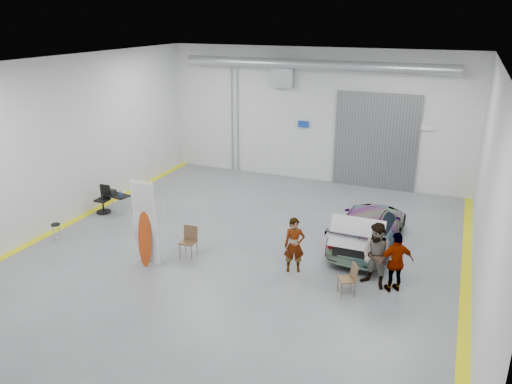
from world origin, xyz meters
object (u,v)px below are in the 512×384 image
at_px(person_b, 377,256).
at_px(person_c, 396,262).
at_px(folding_chair_far, 346,285).
at_px(sedan_car, 368,226).
at_px(work_table, 115,194).
at_px(shop_stool, 57,232).
at_px(person_a, 294,245).
at_px(surfboard_display, 145,230).
at_px(folding_chair_near, 189,248).
at_px(office_chair, 104,201).

bearing_deg(person_b, person_c, 20.96).
distance_m(person_b, folding_chair_far, 1.20).
xyz_separation_m(sedan_car, folding_chair_far, (0.05, -3.37, -0.40)).
bearing_deg(work_table, shop_stool, -93.27).
bearing_deg(shop_stool, sedan_car, 20.74).
relative_size(person_b, folding_chair_far, 2.12).
height_order(person_b, work_table, person_b).
relative_size(shop_stool, work_table, 0.52).
xyz_separation_m(person_a, shop_stool, (-8.16, -1.09, -0.55)).
height_order(sedan_car, person_c, person_c).
height_order(person_a, surfboard_display, surfboard_display).
bearing_deg(person_c, folding_chair_near, -29.55).
distance_m(person_a, person_c, 2.95).
bearing_deg(surfboard_display, office_chair, 143.25).
xyz_separation_m(person_c, shop_stool, (-11.12, -1.09, -0.58)).
height_order(person_c, surfboard_display, surfboard_display).
bearing_deg(folding_chair_near, office_chair, 153.55).
bearing_deg(sedan_car, folding_chair_far, 93.47).
relative_size(folding_chair_far, office_chair, 0.86).
bearing_deg(surfboard_display, shop_stool, 175.62).
relative_size(sedan_car, person_c, 2.66).
xyz_separation_m(sedan_car, person_a, (-1.71, -2.65, 0.17)).
height_order(person_b, surfboard_display, surfboard_display).
distance_m(person_c, surfboard_display, 7.39).
bearing_deg(folding_chair_far, person_c, 91.54).
relative_size(person_b, folding_chair_near, 1.97).
relative_size(person_c, folding_chair_near, 1.79).
distance_m(shop_stool, office_chair, 2.77).
xyz_separation_m(person_a, person_c, (2.95, 0.00, 0.03)).
bearing_deg(person_b, surfboard_display, -147.25).
bearing_deg(office_chair, person_b, -9.42).
distance_m(person_c, folding_chair_near, 6.40).
bearing_deg(shop_stool, surfboard_display, -4.67).
bearing_deg(folding_chair_far, person_a, -141.95).
xyz_separation_m(person_b, shop_stool, (-10.60, -1.09, -0.66)).
distance_m(folding_chair_far, shop_stool, 9.94).
bearing_deg(sedan_car, person_c, 117.58).
bearing_deg(sedan_car, person_a, 59.69).
bearing_deg(folding_chair_near, person_a, 2.38).
bearing_deg(office_chair, folding_chair_near, -23.10).
height_order(sedan_car, shop_stool, sedan_car).
bearing_deg(sedan_car, work_table, 6.92).
distance_m(person_a, shop_stool, 8.25).
relative_size(person_b, person_c, 1.10).
relative_size(person_b, work_table, 1.63).
distance_m(shop_stool, work_table, 3.03).
distance_m(person_b, office_chair, 10.94).
distance_m(person_c, shop_stool, 11.18).
bearing_deg(work_table, folding_chair_far, -15.10).
xyz_separation_m(surfboard_display, work_table, (-3.70, 3.32, -0.48)).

